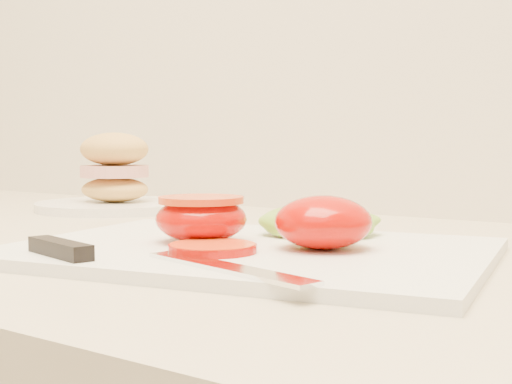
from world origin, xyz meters
The scene contains 7 objects.
cutting_board centered at (-0.25, 1.61, 0.94)m, with size 0.39×0.28×0.01m, color white.
tomato_half_dome centered at (-0.19, 1.63, 0.96)m, with size 0.08×0.08×0.04m, color #C20902.
tomato_half_cut centered at (-0.30, 1.61, 0.96)m, with size 0.08×0.08×0.04m.
tomato_slice_0 centered at (-0.25, 1.57, 0.94)m, with size 0.07×0.07×0.01m, color #D64216.
lettuce_leaf_0 centered at (-0.23, 1.70, 0.95)m, with size 0.12×0.08×0.03m, color #84C534.
knife centered at (-0.28, 1.49, 0.94)m, with size 0.26×0.07×0.01m.
sandwich_plate centered at (-0.65, 1.84, 0.97)m, with size 0.22×0.22×0.11m.
Camera 1 is at (0.10, 1.13, 1.03)m, focal length 50.00 mm.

